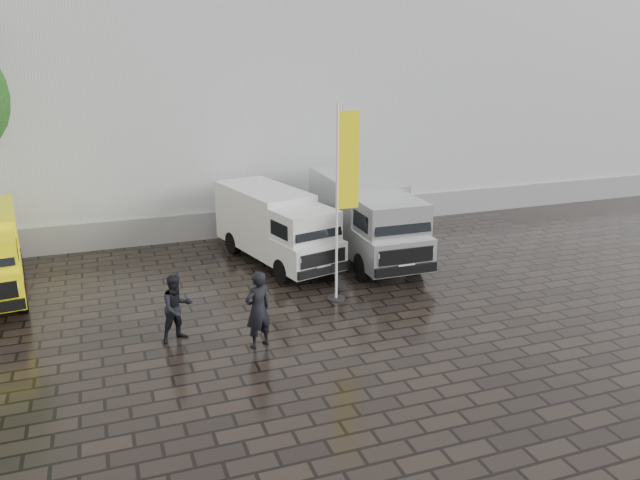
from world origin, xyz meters
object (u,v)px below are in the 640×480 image
(person_tent, at_px, (177,308))
(flagpole, at_px, (343,192))
(van_white, at_px, (276,228))
(wheelie_bin, at_px, (382,211))
(person_front, at_px, (258,310))
(van_silver, at_px, (366,220))

(person_tent, bearing_deg, flagpole, -8.33)
(van_white, xyz_separation_m, wheelie_bin, (5.24, 2.99, -0.64))
(flagpole, distance_m, wheelie_bin, 8.30)
(wheelie_bin, bearing_deg, flagpole, -121.43)
(van_white, xyz_separation_m, flagpole, (0.89, -3.60, 1.92))
(flagpole, height_order, person_front, flagpole)
(van_silver, xyz_separation_m, flagpole, (-2.05, -3.07, 1.78))
(flagpole, xyz_separation_m, wheelie_bin, (4.35, 6.59, -2.56))
(van_white, xyz_separation_m, person_front, (-2.08, -5.69, -0.23))
(wheelie_bin, distance_m, person_tent, 11.89)
(van_silver, bearing_deg, van_white, 170.73)
(flagpole, bearing_deg, person_front, -144.95)
(wheelie_bin, distance_m, person_front, 11.36)
(flagpole, bearing_deg, person_tent, -167.28)
(van_silver, height_order, flagpole, flagpole)
(van_silver, xyz_separation_m, wheelie_bin, (2.30, 3.51, -0.77))
(wheelie_bin, xyz_separation_m, person_front, (-7.33, -8.68, 0.41))
(wheelie_bin, height_order, person_tent, person_tent)
(van_white, bearing_deg, van_silver, -23.95)
(van_white, height_order, wheelie_bin, van_white)
(flagpole, relative_size, person_tent, 3.28)
(flagpole, bearing_deg, wheelie_bin, 56.56)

